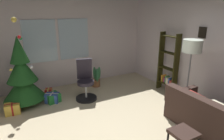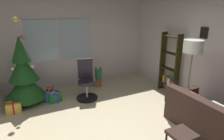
{
  "view_description": "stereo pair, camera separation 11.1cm",
  "coord_description": "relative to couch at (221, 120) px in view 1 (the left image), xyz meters",
  "views": [
    {
      "loc": [
        -1.66,
        -2.59,
        2.34
      ],
      "look_at": [
        0.28,
        1.01,
        1.03
      ],
      "focal_mm": 31.04,
      "sensor_mm": 36.0,
      "label": 1
    },
    {
      "loc": [
        -1.56,
        -2.65,
        2.34
      ],
      "look_at": [
        0.28,
        1.01,
        1.03
      ],
      "focal_mm": 31.04,
      "sensor_mm": 36.0,
      "label": 2
    }
  ],
  "objects": [
    {
      "name": "office_chair",
      "position": [
        -1.74,
        2.68,
        0.15
      ],
      "size": [
        0.56,
        0.57,
        1.08
      ],
      "color": "black",
      "rests_on": "ground_plane"
    },
    {
      "name": "bookshelf",
      "position": [
        0.51,
        2.0,
        0.49
      ],
      "size": [
        0.18,
        0.64,
        1.72
      ],
      "color": "black",
      "rests_on": "ground_plane"
    },
    {
      "name": "wall_right_with_frames",
      "position": [
        0.78,
        0.72,
        1.04
      ],
      "size": [
        0.12,
        6.33,
        2.63
      ],
      "color": "silver",
      "rests_on": "ground_plane"
    },
    {
      "name": "potted_plant",
      "position": [
        -1.15,
        3.31,
        -0.02
      ],
      "size": [
        0.3,
        0.4,
        0.64
      ],
      "color": "#945C39",
      "rests_on": "ground_plane"
    },
    {
      "name": "gift_box_gold",
      "position": [
        -3.53,
        2.72,
        -0.15
      ],
      "size": [
        0.34,
        0.26,
        0.26
      ],
      "color": "gold",
      "rests_on": "ground_plane"
    },
    {
      "name": "footstool",
      "position": [
        -1.06,
        -0.04,
        0.07
      ],
      "size": [
        0.4,
        0.39,
        0.41
      ],
      "color": "#372620",
      "rests_on": "ground_plane"
    },
    {
      "name": "gift_box_blue",
      "position": [
        -2.6,
        2.88,
        -0.16
      ],
      "size": [
        0.41,
        0.37,
        0.25
      ],
      "color": "#2D4C99",
      "rests_on": "ground_plane"
    },
    {
      "name": "floor_lamp",
      "position": [
        0.14,
        0.97,
        1.19
      ],
      "size": [
        0.42,
        0.42,
        1.69
      ],
      "color": "slate",
      "rests_on": "ground_plane"
    },
    {
      "name": "gift_box_red",
      "position": [
        -2.6,
        3.37,
        -0.18
      ],
      "size": [
        0.24,
        0.27,
        0.19
      ],
      "color": "red",
      "rests_on": "ground_plane"
    },
    {
      "name": "couch",
      "position": [
        0.0,
        0.0,
        0.0
      ],
      "size": [
        1.46,
        1.82,
        0.78
      ],
      "color": "#372620",
      "rests_on": "ground_plane"
    },
    {
      "name": "holiday_tree",
      "position": [
        -3.21,
        3.09,
        0.46
      ],
      "size": [
        1.0,
        1.0,
        2.16
      ],
      "color": "#4C331E",
      "rests_on": "ground_plane"
    },
    {
      "name": "wall_back_with_windows",
      "position": [
        -1.75,
        3.93,
        1.04
      ],
      "size": [
        4.92,
        0.12,
        2.63
      ],
      "color": "silver",
      "rests_on": "ground_plane"
    },
    {
      "name": "gift_box_green",
      "position": [
        -2.58,
        2.9,
        -0.16
      ],
      "size": [
        0.39,
        0.39,
        0.24
      ],
      "color": "#1E722D",
      "rests_on": "ground_plane"
    }
  ]
}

